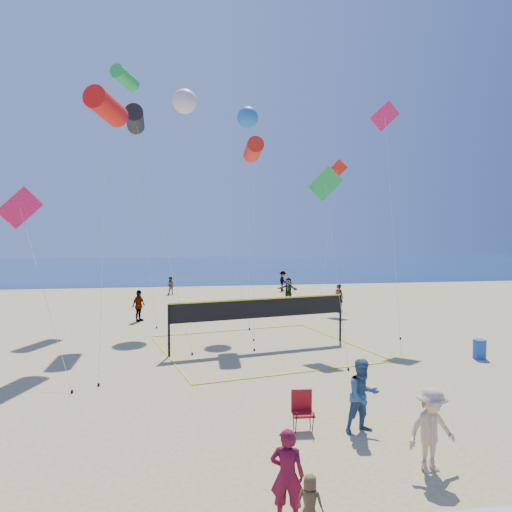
{
  "coord_description": "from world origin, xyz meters",
  "views": [
    {
      "loc": [
        -2.71,
        -10.42,
        5.35
      ],
      "look_at": [
        -0.75,
        2.0,
        4.69
      ],
      "focal_mm": 35.0,
      "sensor_mm": 36.0,
      "label": 1
    }
  ],
  "objects": [
    {
      "name": "toddler",
      "position": [
        -0.67,
        -2.98,
        1.04
      ],
      "size": [
        0.52,
        0.47,
        0.88
      ],
      "primitive_type": "imported",
      "rotation": [
        0.0,
        0.0,
        2.57
      ],
      "color": "brown",
      "rests_on": "seawall"
    },
    {
      "name": "bystander_b",
      "position": [
        2.81,
        -0.35,
        0.94
      ],
      "size": [
        1.33,
        0.93,
        1.87
      ],
      "primitive_type": "imported",
      "rotation": [
        0.0,
        0.0,
        0.21
      ],
      "color": "#D1AF8B",
      "rests_on": "ground"
    },
    {
      "name": "far_person_0",
      "position": [
        -4.99,
        19.26,
        0.92
      ],
      "size": [
        0.96,
        1.15,
        1.84
      ],
      "primitive_type": "imported",
      "rotation": [
        0.0,
        0.0,
        1.0
      ],
      "color": "gray",
      "rests_on": "ground"
    },
    {
      "name": "kite_8",
      "position": [
        -6.01,
        23.57,
        15.25
      ],
      "size": [
        3.08,
        7.9,
        15.89
      ],
      "rotation": [
        0.0,
        0.0,
        -0.41
      ],
      "color": "green",
      "rests_on": "ground"
    },
    {
      "name": "kite_2",
      "position": [
        1.3,
        15.84,
        9.57
      ],
      "size": [
        1.19,
        5.83,
        10.15
      ],
      "rotation": [
        0.0,
        0.0,
        -0.02
      ],
      "color": "red",
      "rests_on": "ground"
    },
    {
      "name": "camp_chair",
      "position": [
        0.56,
        2.34,
        0.59
      ],
      "size": [
        0.59,
        0.72,
        1.16
      ],
      "rotation": [
        0.0,
        0.0,
        -0.06
      ],
      "color": "maroon",
      "rests_on": "ground"
    },
    {
      "name": "ocean",
      "position": [
        0.0,
        62.0,
        0.01
      ],
      "size": [
        140.0,
        50.0,
        0.03
      ],
      "primitive_type": "cube",
      "color": "navy",
      "rests_on": "ground"
    },
    {
      "name": "kite_1",
      "position": [
        -4.95,
        17.82,
        11.38
      ],
      "size": [
        3.39,
        8.21,
        12.02
      ],
      "rotation": [
        0.0,
        0.0,
        0.03
      ],
      "color": "black",
      "rests_on": "ground"
    },
    {
      "name": "kite_5",
      "position": [
        8.64,
        15.81,
        10.97
      ],
      "size": [
        1.72,
        3.9,
        12.5
      ],
      "rotation": [
        0.0,
        0.0,
        0.16
      ],
      "color": "#EB225C",
      "rests_on": "ground"
    },
    {
      "name": "woman",
      "position": [
        -0.76,
        -1.75,
        0.87
      ],
      "size": [
        0.74,
        0.61,
        1.75
      ],
      "primitive_type": "imported",
      "rotation": [
        0.0,
        0.0,
        2.79
      ],
      "color": "maroon",
      "rests_on": "ground"
    },
    {
      "name": "volleyball_net",
      "position": [
        0.96,
        11.57,
        1.55
      ],
      "size": [
        10.12,
        10.01,
        2.27
      ],
      "rotation": [
        0.0,
        0.0,
        0.22
      ],
      "color": "black",
      "rests_on": "ground"
    },
    {
      "name": "kite_6",
      "position": [
        -2.19,
        21.69,
        13.42
      ],
      "size": [
        4.15,
        9.67,
        14.21
      ],
      "rotation": [
        0.0,
        0.0,
        -0.4
      ],
      "color": "silver",
      "rests_on": "ground"
    },
    {
      "name": "ground",
      "position": [
        0.0,
        0.0,
        0.0
      ],
      "size": [
        120.0,
        120.0,
        0.0
      ],
      "primitive_type": "plane",
      "color": "tan",
      "rests_on": "ground"
    },
    {
      "name": "kite_9",
      "position": [
        8.55,
        24.13,
        9.03
      ],
      "size": [
        3.29,
        4.51,
        10.45
      ],
      "rotation": [
        0.0,
        0.0,
        -0.2
      ],
      "color": "red",
      "rests_on": "ground"
    },
    {
      "name": "far_person_3",
      "position": [
        -3.27,
        31.29,
        0.73
      ],
      "size": [
        0.86,
        0.78,
        1.46
      ],
      "primitive_type": "imported",
      "rotation": [
        0.0,
        0.0,
        -0.39
      ],
      "color": "gray",
      "rests_on": "ground"
    },
    {
      "name": "bystander_a",
      "position": [
        2.1,
        1.93,
        0.97
      ],
      "size": [
        1.07,
        0.91,
        1.95
      ],
      "primitive_type": "imported",
      "rotation": [
        0.0,
        0.0,
        0.2
      ],
      "color": "#335680",
      "rests_on": "ground"
    },
    {
      "name": "trash_barrel",
      "position": [
        9.68,
        8.37,
        0.4
      ],
      "size": [
        0.56,
        0.56,
        0.8
      ],
      "primitive_type": "cylinder",
      "rotation": [
        0.0,
        0.0,
        0.05
      ],
      "color": "#1A4CAF",
      "rests_on": "ground"
    },
    {
      "name": "kite_4",
      "position": [
        4.33,
        12.67,
        7.21
      ],
      "size": [
        1.51,
        5.9,
        8.44
      ],
      "rotation": [
        0.0,
        0.0,
        -0.35
      ],
      "color": "green",
      "rests_on": "ground"
    },
    {
      "name": "far_person_2",
      "position": [
        7.93,
        21.37,
        0.87
      ],
      "size": [
        0.7,
        0.76,
        1.74
      ],
      "primitive_type": "imported",
      "rotation": [
        0.0,
        0.0,
        2.17
      ],
      "color": "gray",
      "rests_on": "ground"
    },
    {
      "name": "kite_0",
      "position": [
        -5.97,
        14.24,
        11.15
      ],
      "size": [
        1.88,
        8.7,
        11.88
      ],
      "rotation": [
        0.0,
        0.0,
        -0.31
      ],
      "color": "red",
      "rests_on": "ground"
    },
    {
      "name": "kite_7",
      "position": [
        1.53,
        19.7,
        12.14
      ],
      "size": [
        1.59,
        4.8,
        12.78
      ],
      "rotation": [
        0.0,
        0.0,
        -0.32
      ],
      "color": "blue",
      "rests_on": "ground"
    },
    {
      "name": "far_person_4",
      "position": [
        6.44,
        32.34,
        0.87
      ],
      "size": [
        1.12,
        1.29,
        1.73
      ],
      "primitive_type": "imported",
      "rotation": [
        0.0,
        0.0,
        1.04
      ],
      "color": "gray",
      "rests_on": "ground"
    },
    {
      "name": "kite_3",
      "position": [
        -9.03,
        11.37,
        6.0
      ],
      "size": [
        3.91,
        5.47,
        7.16
      ],
      "rotation": [
        0.0,
        0.0,
        0.41
      ],
      "color": "#EB1859",
      "rests_on": "ground"
    },
    {
      "name": "far_person_1",
      "position": [
        5.43,
        25.74,
        0.89
      ],
      "size": [
        1.65,
        1.37,
        1.78
      ],
      "primitive_type": "imported",
      "rotation": [
        0.0,
        0.0,
        -0.61
      ],
      "color": "gray",
      "rests_on": "ground"
    }
  ]
}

